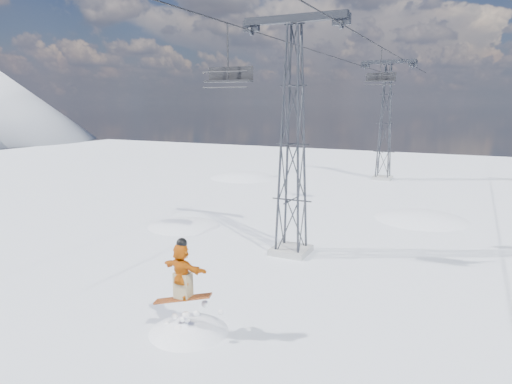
# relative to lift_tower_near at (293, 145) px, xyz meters

# --- Properties ---
(ground) EXTENTS (120.00, 120.00, 0.00)m
(ground) POSITION_rel_lift_tower_near_xyz_m (-0.80, -8.00, -5.47)
(ground) COLOR white
(ground) RESTS_ON ground
(snow_terrain) EXTENTS (39.00, 37.00, 22.00)m
(snow_terrain) POSITION_rel_lift_tower_near_xyz_m (-5.57, 13.24, -15.06)
(snow_terrain) COLOR white
(snow_terrain) RESTS_ON ground
(lift_tower_near) EXTENTS (5.20, 1.80, 11.43)m
(lift_tower_near) POSITION_rel_lift_tower_near_xyz_m (0.00, 0.00, 0.00)
(lift_tower_near) COLOR #999999
(lift_tower_near) RESTS_ON ground
(lift_tower_far) EXTENTS (5.20, 1.80, 11.43)m
(lift_tower_far) POSITION_rel_lift_tower_near_xyz_m (0.00, 25.00, 0.00)
(lift_tower_far) COLOR #999999
(lift_tower_far) RESTS_ON ground
(haul_cables) EXTENTS (4.46, 51.00, 0.06)m
(haul_cables) POSITION_rel_lift_tower_near_xyz_m (0.00, 11.50, 5.38)
(haul_cables) COLOR black
(haul_cables) RESTS_ON ground
(snowboarder_jump) EXTENTS (4.40, 4.40, 7.25)m
(snowboarder_jump) POSITION_rel_lift_tower_near_xyz_m (-0.14, -8.98, -7.07)
(snowboarder_jump) COLOR white
(snowboarder_jump) RESTS_ON ground
(lift_chair_near) EXTENTS (2.23, 0.64, 2.77)m
(lift_chair_near) POSITION_rel_lift_tower_near_xyz_m (-2.20, -2.30, 3.17)
(lift_chair_near) COLOR black
(lift_chair_near) RESTS_ON ground
(lift_chair_mid) EXTENTS (1.86, 0.53, 2.30)m
(lift_chair_mid) POSITION_rel_lift_tower_near_xyz_m (2.20, 9.64, 3.54)
(lift_chair_mid) COLOR black
(lift_chair_mid) RESTS_ON ground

